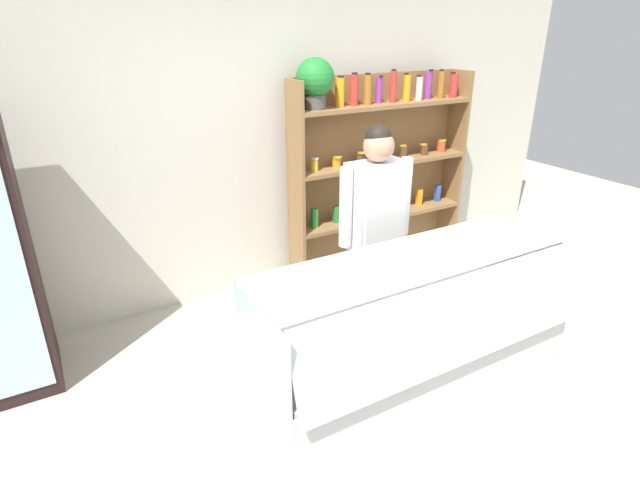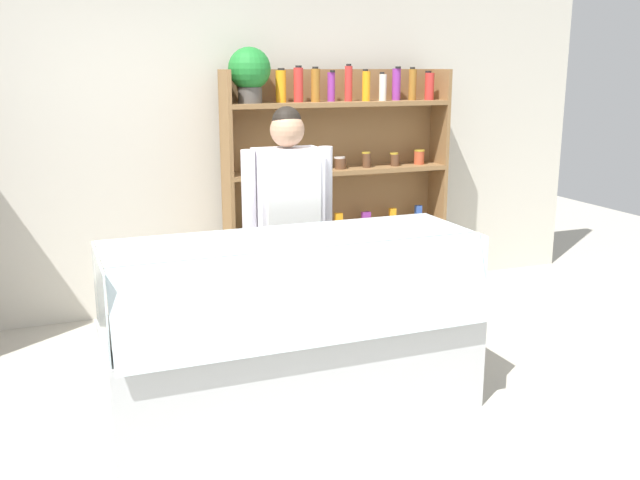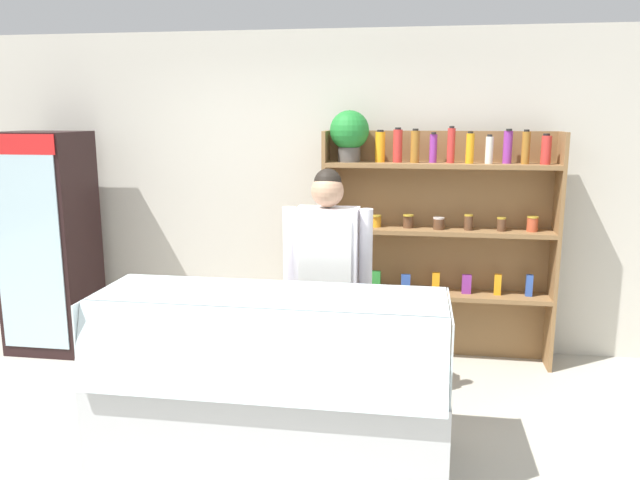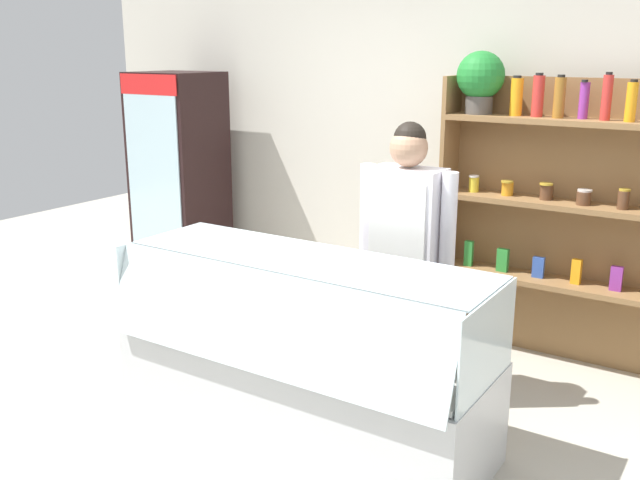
% 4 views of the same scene
% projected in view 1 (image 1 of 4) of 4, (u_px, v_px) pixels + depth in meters
% --- Properties ---
extents(ground_plane, '(12.00, 12.00, 0.00)m').
position_uv_depth(ground_plane, '(417.00, 406.00, 3.23)').
color(ground_plane, '#B7B2A3').
extents(back_wall, '(6.80, 0.10, 2.70)m').
position_uv_depth(back_wall, '(271.00, 139.00, 4.39)').
color(back_wall, beige).
rests_on(back_wall, ground).
extents(shelving_unit, '(1.85, 0.31, 2.04)m').
position_uv_depth(shelving_unit, '(370.00, 154.00, 4.62)').
color(shelving_unit, olive).
rests_on(shelving_unit, ground).
extents(deli_display_case, '(2.04, 0.78, 1.01)m').
position_uv_depth(deli_display_case, '(409.00, 359.00, 3.18)').
color(deli_display_case, silver).
rests_on(deli_display_case, ground).
extents(shop_clerk, '(0.61, 0.25, 1.66)m').
position_uv_depth(shop_clerk, '(376.00, 219.00, 3.61)').
color(shop_clerk, '#2D2D38').
rests_on(shop_clerk, ground).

